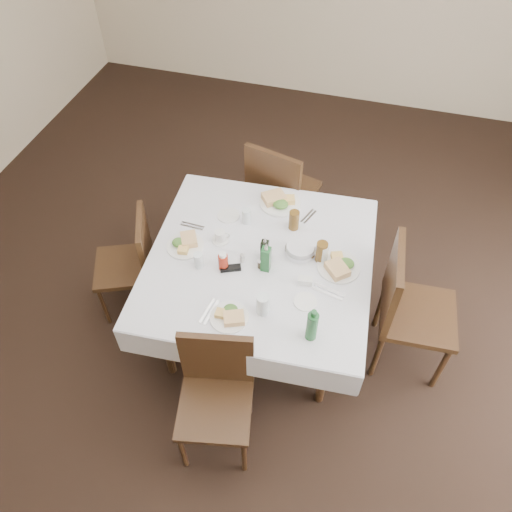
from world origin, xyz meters
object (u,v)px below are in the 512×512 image
(water_n, at_px, (246,216))
(oil_cruet_green, at_px, (266,258))
(bread_basket, at_px, (300,249))
(chair_south, at_px, (216,388))
(water_s, at_px, (263,304))
(chair_east, at_px, (405,304))
(coffee_mug, at_px, (220,236))
(dining_table, at_px, (260,265))
(ketchup_bottle, at_px, (223,262))
(oil_cruet_dark, at_px, (265,249))
(chair_north, at_px, (279,189))
(water_w, at_px, (199,260))
(chair_west, at_px, (134,259))
(green_bottle, at_px, (312,326))
(water_e, at_px, (322,253))

(water_n, distance_m, oil_cruet_green, 0.45)
(bread_basket, bearing_deg, oil_cruet_green, -133.04)
(chair_south, height_order, water_s, chair_south)
(chair_east, bearing_deg, coffee_mug, 177.29)
(oil_cruet_green, bearing_deg, dining_table, 127.71)
(water_n, bearing_deg, ketchup_bottle, -92.82)
(water_n, height_order, oil_cruet_dark, oil_cruet_dark)
(water_s, distance_m, coffee_mug, 0.65)
(water_s, relative_size, bread_basket, 0.71)
(oil_cruet_dark, xyz_separation_m, oil_cruet_green, (0.03, -0.09, 0.02))
(chair_north, distance_m, ketchup_bottle, 1.10)
(water_w, bearing_deg, coffee_mug, 76.43)
(chair_north, bearing_deg, ketchup_bottle, -95.74)
(chair_north, height_order, chair_west, chair_north)
(dining_table, distance_m, chair_north, 0.93)
(water_n, relative_size, green_bottle, 0.46)
(dining_table, bearing_deg, coffee_mug, 164.97)
(ketchup_bottle, bearing_deg, chair_east, 8.04)
(chair_north, xyz_separation_m, ketchup_bottle, (-0.11, -1.07, 0.25))
(water_n, xyz_separation_m, water_s, (0.31, -0.71, 0.01))
(water_n, xyz_separation_m, ketchup_bottle, (-0.02, -0.45, 0.01))
(chair_west, height_order, green_bottle, green_bottle)
(water_s, bearing_deg, water_w, 154.70)
(oil_cruet_dark, xyz_separation_m, green_bottle, (0.42, -0.51, 0.03))
(chair_south, xyz_separation_m, water_e, (0.42, 0.94, 0.31))
(chair_east, bearing_deg, dining_table, -178.84)
(oil_cruet_dark, bearing_deg, green_bottle, -50.93)
(chair_east, height_order, water_e, chair_east)
(water_n, bearing_deg, coffee_mug, -118.47)
(ketchup_bottle, relative_size, coffee_mug, 1.11)
(ketchup_bottle, relative_size, green_bottle, 0.55)
(water_w, relative_size, bread_basket, 0.54)
(chair_south, distance_m, water_e, 1.08)
(oil_cruet_dark, height_order, green_bottle, green_bottle)
(chair_south, xyz_separation_m, water_n, (-0.15, 1.15, 0.30))
(water_e, bearing_deg, coffee_mug, -178.67)
(oil_cruet_green, distance_m, ketchup_bottle, 0.28)
(chair_north, relative_size, chair_south, 1.10)
(green_bottle, bearing_deg, chair_west, 161.56)
(bread_basket, relative_size, green_bottle, 0.82)
(water_s, height_order, ketchup_bottle, water_s)
(chair_east, distance_m, water_w, 1.38)
(bread_basket, relative_size, ketchup_bottle, 1.48)
(chair_north, xyz_separation_m, oil_cruet_dark, (0.12, -0.91, 0.27))
(water_w, xyz_separation_m, oil_cruet_dark, (0.39, 0.18, 0.03))
(water_e, height_order, ketchup_bottle, ketchup_bottle)
(chair_north, distance_m, chair_east, 1.40)
(water_w, relative_size, coffee_mug, 0.89)
(water_n, distance_m, oil_cruet_dark, 0.36)
(water_w, distance_m, ketchup_bottle, 0.16)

